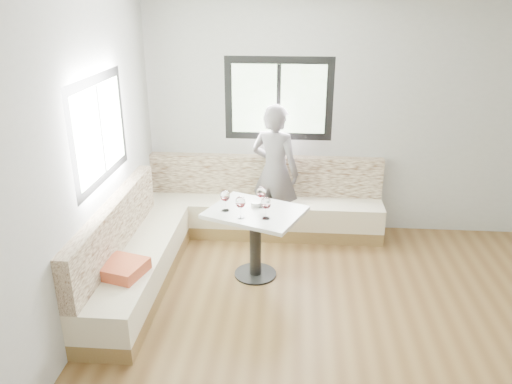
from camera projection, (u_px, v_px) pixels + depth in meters
The scene contains 9 objects.
room at pixel (374, 195), 3.75m from camera, with size 5.01×5.01×2.81m.
banquette at pixel (213, 228), 5.70m from camera, with size 2.90×2.80×0.95m.
table at pixel (255, 227), 5.17m from camera, with size 1.12×1.01×0.76m.
person at pixel (275, 172), 5.99m from camera, with size 0.60×0.40×1.66m, color #60585C.
olive_ramekin at pixel (256, 204), 5.20m from camera, with size 0.11×0.11×0.04m.
wine_glass_a at pixel (225, 196), 5.04m from camera, with size 0.10×0.10×0.23m.
wine_glass_b at pixel (240, 203), 4.88m from camera, with size 0.10×0.10×0.23m.
wine_glass_c at pixel (266, 204), 4.86m from camera, with size 0.10×0.10×0.23m.
wine_glass_d at pixel (261, 193), 5.13m from camera, with size 0.10×0.10×0.23m.
Camera 1 is at (-0.68, -3.46, 2.82)m, focal length 35.00 mm.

